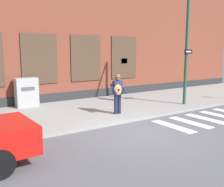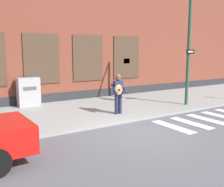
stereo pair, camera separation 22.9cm
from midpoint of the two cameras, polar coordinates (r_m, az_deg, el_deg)
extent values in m
plane|color=#56565B|center=(8.99, 7.07, -8.49)|extent=(160.00, 160.00, 0.00)
cube|color=gray|center=(12.07, -4.51, -3.62)|extent=(28.00, 5.16, 0.10)
cube|color=brown|center=(16.10, -12.67, 16.16)|extent=(28.00, 4.00, 9.47)
cube|color=#28282B|center=(14.30, -9.31, -0.78)|extent=(28.00, 0.04, 0.55)
cube|color=#473323|center=(13.63, -14.60, 7.28)|extent=(1.82, 0.06, 2.49)
cube|color=black|center=(13.62, -14.58, 7.28)|extent=(1.70, 0.03, 2.37)
cube|color=#473323|center=(14.64, -4.78, 7.66)|extent=(1.82, 0.06, 2.49)
cube|color=black|center=(14.63, -4.76, 7.66)|extent=(1.70, 0.03, 2.37)
cube|color=#473323|center=(16.01, 3.58, 7.80)|extent=(1.82, 0.06, 2.49)
cube|color=black|center=(16.00, 3.60, 7.80)|extent=(1.70, 0.03, 2.37)
cube|color=yellow|center=(16.00, 3.62, 7.08)|extent=(0.44, 0.02, 0.30)
cube|color=silver|center=(9.88, 13.74, -7.03)|extent=(0.42, 1.90, 0.01)
cube|color=silver|center=(10.56, 17.37, -6.13)|extent=(0.42, 1.90, 0.01)
cube|color=silver|center=(11.29, 20.54, -5.31)|extent=(0.42, 1.90, 0.01)
cube|color=silver|center=(12.05, 23.31, -4.59)|extent=(0.42, 1.90, 0.01)
cube|color=silver|center=(7.73, -18.54, -6.15)|extent=(0.07, 0.24, 0.12)
cube|color=silver|center=(6.68, -15.89, -8.44)|extent=(0.07, 0.24, 0.12)
cylinder|color=#1E233D|center=(11.10, 2.34, -2.25)|extent=(0.15, 0.15, 0.84)
cylinder|color=#1E233D|center=(11.00, 1.56, -2.35)|extent=(0.15, 0.15, 0.84)
cube|color=navy|center=(10.94, 1.95, 1.31)|extent=(0.40, 0.26, 0.56)
sphere|color=brown|center=(10.89, 1.96, 3.36)|extent=(0.22, 0.22, 0.22)
cylinder|color=olive|center=(10.88, 1.97, 3.67)|extent=(0.27, 0.28, 0.02)
cylinder|color=olive|center=(10.88, 1.97, 3.93)|extent=(0.18, 0.18, 0.09)
cylinder|color=navy|center=(10.97, 3.30, 1.11)|extent=(0.15, 0.52, 0.39)
cylinder|color=navy|center=(10.75, 1.06, 0.96)|extent=(0.15, 0.52, 0.39)
ellipsoid|color=#B77F4C|center=(10.75, 2.02, 0.80)|extent=(0.37, 0.16, 0.44)
cylinder|color=black|center=(10.70, 2.16, 0.76)|extent=(0.09, 0.02, 0.09)
cylinder|color=brown|center=(10.83, 3.29, 1.81)|extent=(0.47, 0.09, 0.34)
cylinder|color=#234C33|center=(13.35, 16.82, 9.57)|extent=(0.15, 0.15, 5.60)
cube|color=black|center=(13.29, 17.17, 8.70)|extent=(0.60, 0.09, 0.20)
cube|color=white|center=(13.27, 17.24, 8.70)|extent=(0.40, 0.05, 0.07)
cube|color=#9E9E9E|center=(13.13, -17.24, 0.31)|extent=(1.02, 0.57, 1.37)
cube|color=#4C4C4C|center=(12.82, -16.93, 1.05)|extent=(0.61, 0.02, 0.16)
camera|label=1|loc=(0.11, -89.33, 0.11)|focal=42.00mm
camera|label=2|loc=(0.11, 90.67, -0.11)|focal=42.00mm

